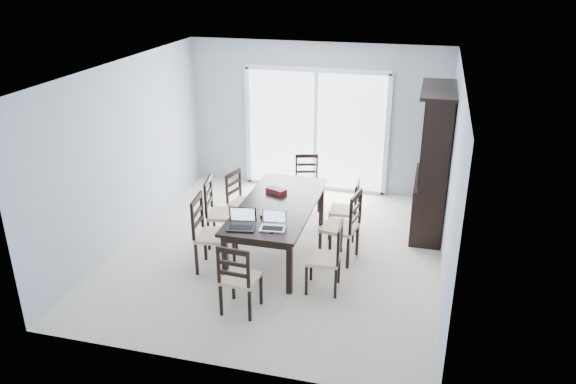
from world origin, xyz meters
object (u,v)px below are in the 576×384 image
at_px(dining_table, 278,208).
at_px(chair_left_far, 239,194).
at_px(chair_right_near, 331,250).
at_px(chair_end_near, 237,272).
at_px(chair_right_mid, 347,219).
at_px(chair_right_far, 350,203).
at_px(laptop_silver, 273,225).
at_px(china_hutch, 433,164).
at_px(chair_left_mid, 217,205).
at_px(hot_tub, 307,147).
at_px(chair_left_near, 207,226).
at_px(game_box, 276,191).
at_px(cell_phone, 270,231).
at_px(laptop_dark, 241,224).
at_px(chair_end_far, 307,176).

height_order(dining_table, chair_left_far, chair_left_far).
bearing_deg(chair_right_near, chair_end_near, 126.61).
distance_m(chair_right_mid, chair_end_near, 1.88).
relative_size(chair_right_near, chair_right_mid, 0.90).
height_order(chair_right_far, laptop_silver, chair_right_far).
xyz_separation_m(china_hutch, chair_left_mid, (-2.94, -1.23, -0.46)).
bearing_deg(hot_tub, chair_left_near, -96.44).
bearing_deg(chair_left_near, game_box, 140.76).
relative_size(chair_right_near, chair_right_far, 1.03).
bearing_deg(laptop_silver, chair_right_far, 57.20).
bearing_deg(dining_table, chair_end_near, -91.76).
height_order(chair_left_near, cell_phone, chair_left_near).
bearing_deg(chair_left_mid, cell_phone, 39.47).
xyz_separation_m(chair_left_near, laptop_dark, (0.55, -0.19, 0.18)).
xyz_separation_m(chair_end_near, laptop_dark, (-0.19, 0.72, 0.25)).
bearing_deg(laptop_dark, hot_tub, 81.64).
distance_m(chair_left_far, chair_right_near, 2.20).
relative_size(chair_right_near, laptop_silver, 3.15).
bearing_deg(chair_end_far, hot_tub, -94.23).
bearing_deg(chair_left_near, chair_left_mid, -175.77).
bearing_deg(chair_right_mid, chair_right_near, -175.00).
bearing_deg(chair_right_far, chair_end_far, 40.23).
xyz_separation_m(chair_right_mid, chair_end_near, (-1.01, -1.58, -0.06)).
relative_size(chair_left_far, chair_end_far, 1.02).
distance_m(game_box, hot_tub, 3.03).
bearing_deg(chair_left_far, china_hutch, 117.35).
height_order(dining_table, laptop_dark, laptop_dark).
relative_size(chair_left_far, cell_phone, 9.64).
height_order(dining_table, chair_right_far, chair_right_far).
height_order(dining_table, china_hutch, china_hutch).
bearing_deg(chair_end_far, chair_right_near, 92.69).
bearing_deg(chair_end_near, chair_right_mid, 61.18).
relative_size(laptop_dark, cell_phone, 3.55).
distance_m(chair_left_far, game_box, 0.75).
distance_m(chair_left_mid, chair_end_far, 1.91).
xyz_separation_m(chair_right_far, laptop_dark, (-1.14, -1.57, 0.26)).
distance_m(laptop_silver, game_box, 1.16).
height_order(chair_left_far, chair_right_mid, chair_right_mid).
relative_size(chair_left_near, chair_right_far, 1.15).
xyz_separation_m(chair_right_far, laptop_silver, (-0.75, -1.49, 0.26)).
height_order(chair_right_far, chair_end_far, chair_right_far).
height_order(chair_left_far, cell_phone, chair_left_far).
relative_size(chair_left_near, laptop_silver, 3.53).
xyz_separation_m(dining_table, chair_left_mid, (-0.92, 0.02, -0.06)).
distance_m(dining_table, chair_right_near, 1.20).
relative_size(chair_left_near, chair_right_mid, 1.00).
relative_size(chair_left_far, laptop_silver, 3.08).
height_order(chair_right_near, hot_tub, chair_right_near).
height_order(chair_left_near, chair_right_near, chair_left_near).
relative_size(chair_left_far, laptop_dark, 2.72).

